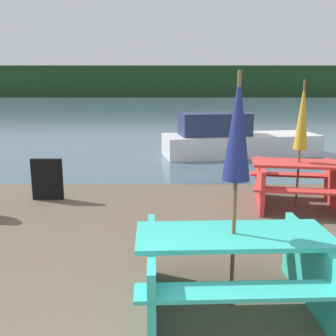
{
  "coord_description": "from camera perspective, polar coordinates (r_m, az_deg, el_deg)",
  "views": [
    {
      "loc": [
        0.24,
        -1.6,
        2.11
      ],
      "look_at": [
        0.25,
        4.05,
        0.85
      ],
      "focal_mm": 42.0,
      "sensor_mm": 36.0,
      "label": 1
    }
  ],
  "objects": [
    {
      "name": "water",
      "position": [
        32.97,
        -0.56,
        8.92
      ],
      "size": [
        60.0,
        50.0,
        0.0
      ],
      "color": "#425B6B",
      "rests_on": "ground_plane"
    },
    {
      "name": "far_treeline",
      "position": [
        52.9,
        -0.4,
        12.48
      ],
      "size": [
        80.0,
        1.6,
        4.0
      ],
      "color": "#1E3D1E",
      "rests_on": "water"
    },
    {
      "name": "picnic_table_teal",
      "position": [
        3.84,
        9.21,
        -13.22
      ],
      "size": [
        1.85,
        1.45,
        0.73
      ],
      "rotation": [
        0.0,
        0.0,
        0.04
      ],
      "color": "#33B7A8",
      "rests_on": "ground_plane"
    },
    {
      "name": "picnic_table_red",
      "position": [
        7.02,
        18.16,
        -1.71
      ],
      "size": [
        1.72,
        1.6,
        0.77
      ],
      "rotation": [
        0.0,
        0.0,
        -0.16
      ],
      "color": "red",
      "rests_on": "ground_plane"
    },
    {
      "name": "umbrella_navy",
      "position": [
        3.48,
        9.93,
        5.5
      ],
      "size": [
        0.25,
        0.25,
        2.2
      ],
      "color": "brown",
      "rests_on": "ground_plane"
    },
    {
      "name": "umbrella_gold",
      "position": [
        6.85,
        18.78,
        7.11
      ],
      "size": [
        0.22,
        0.22,
        2.13
      ],
      "color": "brown",
      "rests_on": "ground_plane"
    },
    {
      "name": "boat",
      "position": [
        11.44,
        9.47,
        4.06
      ],
      "size": [
        4.57,
        2.12,
        1.22
      ],
      "rotation": [
        0.0,
        0.0,
        0.17
      ],
      "color": "silver",
      "rests_on": "water"
    },
    {
      "name": "signboard",
      "position": [
        7.39,
        -17.25,
        -1.58
      ],
      "size": [
        0.55,
        0.08,
        0.75
      ],
      "color": "black",
      "rests_on": "ground_plane"
    }
  ]
}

